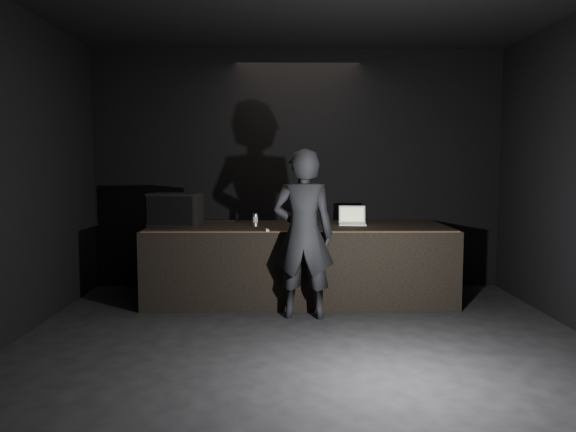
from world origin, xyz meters
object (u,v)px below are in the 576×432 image
Objects in this scene: stage_monitor at (175,209)px; beer_can at (255,220)px; laptop at (352,220)px; person at (303,234)px; stage_riser at (299,262)px.

stage_monitor is 1.09m from beer_can.
person is at bearing -118.79° from laptop.
beer_can is (-0.59, -0.04, 0.58)m from stage_riser.
stage_riser is 10.29× the size of laptop.
stage_riser is 1.08m from person.
stage_monitor is 4.24× the size of beer_can.
stage_riser is at bearing 3.91° from beer_can.
laptop is 1.34m from beer_can.
stage_monitor is (-1.67, 0.01, 0.72)m from stage_riser.
stage_riser is 1.99× the size of person.
person is at bearing -56.23° from beer_can.
beer_can is 1.10m from person.
beer_can is (1.08, -0.05, -0.14)m from stage_monitor.
stage_riser is at bearing -164.21° from laptop.
beer_can is at bearing -53.01° from person.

